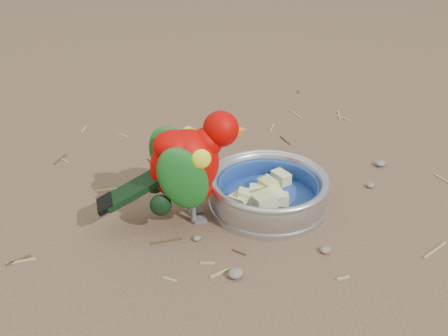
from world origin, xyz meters
TOP-DOWN VIEW (x-y plane):
  - ground at (0.00, 0.00)m, footprint 60.00×60.00m
  - food_bowl at (0.01, -0.05)m, footprint 0.21×0.21m
  - bowl_wall at (0.01, -0.05)m, footprint 0.21×0.21m
  - fruit_wedges at (0.01, -0.05)m, footprint 0.13×0.13m
  - lory_parrot at (-0.13, -0.02)m, footprint 0.25×0.16m
  - ground_debris at (-0.02, 0.06)m, footprint 0.90×0.80m

SIDE VIEW (x-z plane):
  - ground at x=0.00m, z-range 0.00..0.00m
  - ground_debris at x=-0.02m, z-range 0.00..0.01m
  - food_bowl at x=0.01m, z-range 0.00..0.02m
  - fruit_wedges at x=0.01m, z-range 0.02..0.05m
  - bowl_wall at x=0.01m, z-range 0.02..0.06m
  - lory_parrot at x=-0.13m, z-range 0.00..0.19m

